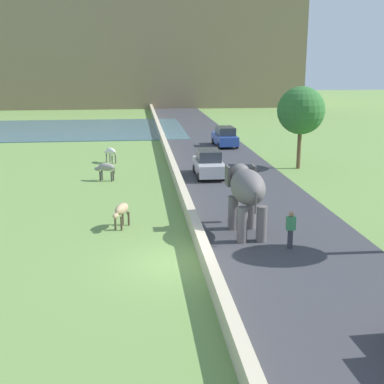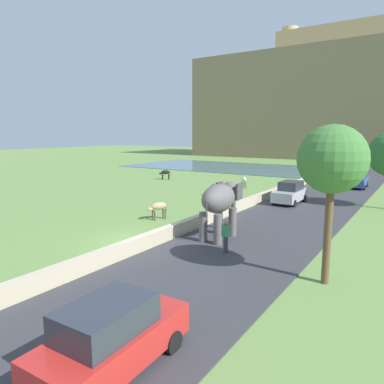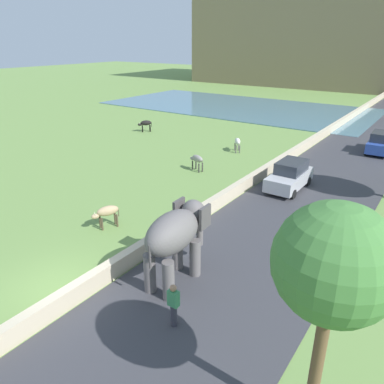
{
  "view_description": "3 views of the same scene",
  "coord_description": "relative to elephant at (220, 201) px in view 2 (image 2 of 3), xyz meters",
  "views": [
    {
      "loc": [
        -1.3,
        -18.12,
        7.54
      ],
      "look_at": [
        1.33,
        5.61,
        1.33
      ],
      "focal_mm": 47.69,
      "sensor_mm": 36.0,
      "label": 1
    },
    {
      "loc": [
        12.36,
        -13.32,
        5.6
      ],
      "look_at": [
        -0.71,
        6.49,
        1.68
      ],
      "focal_mm": 33.28,
      "sensor_mm": 36.0,
      "label": 2
    },
    {
      "loc": [
        10.76,
        -6.48,
        8.71
      ],
      "look_at": [
        1.41,
        6.86,
        1.94
      ],
      "focal_mm": 34.51,
      "sensor_mm": 36.0,
      "label": 3
    }
  ],
  "objects": [
    {
      "name": "ground_plane",
      "position": [
        -3.42,
        -2.97,
        -2.04
      ],
      "size": [
        220.0,
        220.0,
        0.0
      ],
      "primitive_type": "plane",
      "color": "#6B8E47"
    },
    {
      "name": "road_surface",
      "position": [
        1.58,
        17.03,
        -2.01
      ],
      "size": [
        7.0,
        120.0,
        0.06
      ],
      "primitive_type": "cube",
      "color": "#38383D",
      "rests_on": "ground"
    },
    {
      "name": "barrier_wall",
      "position": [
        -2.22,
        15.03,
        -1.67
      ],
      "size": [
        0.4,
        110.0,
        0.73
      ],
      "primitive_type": "cube",
      "color": "beige",
      "rests_on": "ground"
    },
    {
      "name": "lake",
      "position": [
        -17.42,
        36.69,
        -2.0
      ],
      "size": [
        36.0,
        18.0,
        0.08
      ],
      "primitive_type": "cube",
      "color": "slate",
      "rests_on": "ground"
    },
    {
      "name": "hill_distant",
      "position": [
        -9.42,
        74.08,
        9.79
      ],
      "size": [
        64.0,
        28.0,
        23.65
      ],
      "primitive_type": "cube",
      "color": "#897556",
      "rests_on": "ground"
    },
    {
      "name": "fort_on_hill",
      "position": [
        -9.7,
        74.08,
        24.65
      ],
      "size": [
        29.24,
        8.0,
        7.56
      ],
      "color": "tan",
      "rests_on": "hill_distant"
    },
    {
      "name": "elephant",
      "position": [
        0.0,
        0.0,
        0.0
      ],
      "size": [
        1.5,
        3.49,
        2.99
      ],
      "color": "#605B5B",
      "rests_on": "ground"
    },
    {
      "name": "person_beside_elephant",
      "position": [
        1.43,
        -2.04,
        -1.16
      ],
      "size": [
        0.36,
        0.22,
        1.63
      ],
      "color": "#33333D",
      "rests_on": "ground"
    },
    {
      "name": "car_red",
      "position": [
        3.16,
        -10.95,
        -1.14
      ],
      "size": [
        1.9,
        4.05,
        1.8
      ],
      "color": "red",
      "rests_on": "ground"
    },
    {
      "name": "car_blue",
      "position": [
        3.16,
        23.32,
        -1.14
      ],
      "size": [
        1.9,
        4.06,
        1.8
      ],
      "color": "#2D4CA8",
      "rests_on": "ground"
    },
    {
      "name": "car_silver",
      "position": [
        0.01,
        11.55,
        -1.14
      ],
      "size": [
        1.81,
        4.01,
        1.8
      ],
      "color": "#B7B7BC",
      "rests_on": "ground"
    },
    {
      "name": "cow_grey",
      "position": [
        -6.69,
        11.2,
        -1.2
      ],
      "size": [
        1.42,
        0.78,
        1.15
      ],
      "color": "gray",
      "rests_on": "ground"
    },
    {
      "name": "cow_white",
      "position": [
        -6.65,
        17.08,
        -1.2
      ],
      "size": [
        1.08,
        1.32,
        1.15
      ],
      "color": "silver",
      "rests_on": "ground"
    },
    {
      "name": "cow_black",
      "position": [
        -17.69,
        18.11,
        -1.2
      ],
      "size": [
        1.19,
        1.25,
        1.15
      ],
      "color": "black",
      "rests_on": "ground"
    },
    {
      "name": "cow_tan",
      "position": [
        -5.48,
        1.53,
        -1.2
      ],
      "size": [
        0.88,
        1.4,
        1.15
      ],
      "color": "tan",
      "rests_on": "ground"
    },
    {
      "name": "tree_mid",
      "position": [
        6.13,
        -2.89,
        2.6
      ],
      "size": [
        2.49,
        2.49,
        5.94
      ],
      "color": "brown",
      "rests_on": "ground"
    }
  ]
}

